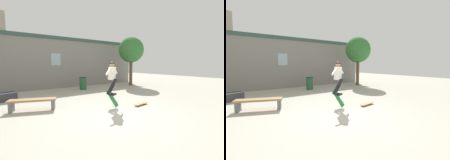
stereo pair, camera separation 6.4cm
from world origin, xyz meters
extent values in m
plane|color=#B2AD9E|center=(0.00, 0.00, 0.00)|extent=(40.00, 40.00, 0.00)
cube|color=gray|center=(0.00, 7.84, 1.89)|extent=(14.88, 0.40, 3.77)
cube|color=#335147|center=(0.00, 7.84, 3.89)|extent=(15.63, 0.52, 0.25)
cube|color=gray|center=(-3.30, 7.84, 4.63)|extent=(0.44, 0.44, 1.22)
cube|color=#99B7C6|center=(-0.04, 7.63, 2.25)|extent=(0.70, 0.02, 0.90)
cylinder|color=brown|center=(5.83, 5.54, 1.15)|extent=(0.28, 0.28, 2.30)
sphere|color=#337033|center=(5.83, 5.54, 3.13)|extent=(2.21, 2.21, 2.21)
cube|color=#99754C|center=(-2.43, 2.39, 0.43)|extent=(1.82, 1.03, 0.08)
cube|color=slate|center=(-3.15, 2.65, 0.20)|extent=(0.24, 0.39, 0.39)
cube|color=slate|center=(-1.71, 2.12, 0.20)|extent=(0.24, 0.39, 0.39)
cube|color=#B7B7BC|center=(-3.55, 4.58, 0.43)|extent=(1.49, 0.67, 0.02)
cylinder|color=#235633|center=(1.37, 5.88, 0.47)|extent=(0.49, 0.49, 0.93)
torus|color=black|center=(1.37, 5.88, 0.91)|extent=(0.53, 0.53, 0.04)
cube|color=silver|center=(0.46, 0.90, 1.49)|extent=(0.43, 0.40, 0.55)
sphere|color=#A37556|center=(0.46, 0.90, 1.88)|extent=(0.29, 0.29, 0.21)
ellipsoid|color=black|center=(0.46, 0.90, 1.92)|extent=(0.30, 0.30, 0.12)
cylinder|color=black|center=(0.53, 0.94, 0.92)|extent=(0.24, 0.47, 0.70)
cube|color=black|center=(0.55, 0.92, 0.58)|extent=(0.23, 0.27, 0.07)
cylinder|color=black|center=(0.39, 0.85, 0.92)|extent=(0.41, 0.37, 0.70)
cube|color=black|center=(0.41, 0.82, 0.58)|extent=(0.23, 0.27, 0.07)
cylinder|color=silver|center=(0.78, 1.10, 1.60)|extent=(0.46, 0.33, 0.33)
cylinder|color=silver|center=(0.15, 0.69, 1.60)|extent=(0.46, 0.33, 0.33)
cube|color=#237F38|center=(0.46, 0.88, 0.40)|extent=(0.23, 0.65, 0.75)
cylinder|color=#DB3D33|center=(0.58, 0.66, 0.27)|extent=(0.07, 0.06, 0.05)
cylinder|color=#DB3D33|center=(0.53, 0.81, 0.14)|extent=(0.07, 0.06, 0.05)
cylinder|color=#DB3D33|center=(0.49, 0.98, 0.66)|extent=(0.07, 0.06, 0.05)
cylinder|color=#DB3D33|center=(0.43, 1.13, 0.53)|extent=(0.07, 0.06, 0.05)
cube|color=#AD894C|center=(1.75, 0.40, 0.07)|extent=(0.83, 0.30, 0.02)
cylinder|color=#DB3D33|center=(1.98, 0.54, 0.03)|extent=(0.06, 0.02, 0.05)
cylinder|color=#DB3D33|center=(2.01, 0.31, 0.03)|extent=(0.06, 0.02, 0.05)
cylinder|color=#DB3D33|center=(1.48, 0.48, 0.03)|extent=(0.06, 0.02, 0.05)
cylinder|color=#DB3D33|center=(1.51, 0.25, 0.03)|extent=(0.06, 0.02, 0.05)
camera|label=1|loc=(-3.26, -4.33, 1.88)|focal=24.00mm
camera|label=2|loc=(-3.21, -4.36, 1.88)|focal=24.00mm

